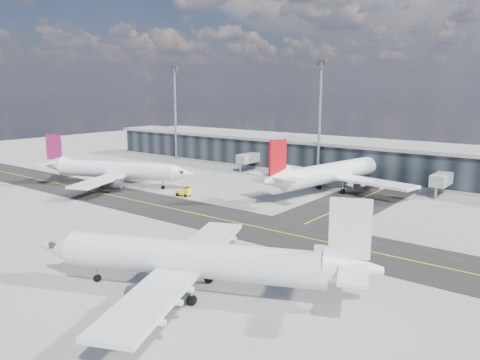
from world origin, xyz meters
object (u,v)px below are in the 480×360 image
Objects in this scene: baggage_tug at (184,192)px; service_van at (352,183)px; airliner_redtail at (332,173)px; airliner_near at (197,260)px; airliner_af at (114,170)px.

service_van is at bearing 135.26° from baggage_tug.
airliner_near is at bearing -67.65° from airliner_redtail.
service_van is at bearing 106.85° from airliner_af.
baggage_tug is (20.01, 2.32, -2.82)m from airliner_af.
airliner_af is at bearing -135.45° from service_van.
airliner_redtail reaches higher than service_van.
baggage_tug is (-22.09, -23.06, -3.18)m from airliner_redtail.
airliner_redtail is 8.96m from service_van.
airliner_near is (12.05, -56.09, -0.33)m from airliner_redtail.
airliner_af is 7.04× the size of service_van.
service_van is (43.22, 33.58, -3.06)m from airliner_af.
service_van is at bearing 92.46° from airliner_redtail.
baggage_tug is at bearing -119.88° from service_van.
airliner_redtail is 57.37m from airliner_near.
airliner_near is at bearing 37.79° from baggage_tug.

